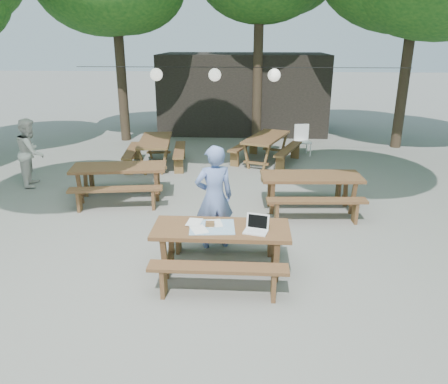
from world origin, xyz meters
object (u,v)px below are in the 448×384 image
picnic_table_nw (120,182)px  second_person (31,152)px  main_picnic_table (221,250)px  plastic_chair (302,146)px  woman (214,197)px

picnic_table_nw → second_person: second_person is taller
main_picnic_table → plastic_chair: plastic_chair is taller
second_person → woman: bearing=-137.0°
main_picnic_table → plastic_chair: 7.41m
picnic_table_nw → main_picnic_table: bearing=-60.2°
plastic_chair → picnic_table_nw: bearing=-146.9°
plastic_chair → second_person: bearing=-164.2°
picnic_table_nw → woman: size_ratio=1.20×
woman → main_picnic_table: bearing=83.1°
picnic_table_nw → woman: (2.24, -2.16, 0.49)m
main_picnic_table → picnic_table_nw: 3.90m
picnic_table_nw → second_person: bearing=151.8°
woman → second_person: size_ratio=1.10×
woman → plastic_chair: bearing=-126.8°
plastic_chair → woman: bearing=-118.8°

